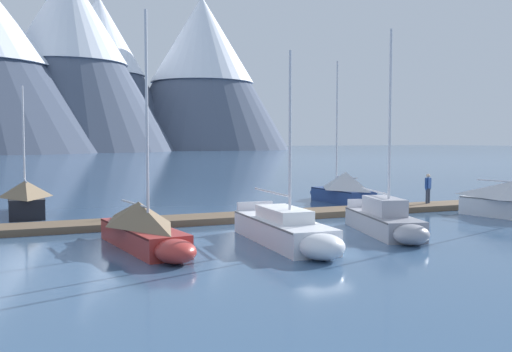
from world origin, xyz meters
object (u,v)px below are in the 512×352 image
at_px(sailboat_nearest_berth, 25,199).
at_px(sailboat_mid_dock_port, 287,230).
at_px(sailboat_second_berth, 144,227).
at_px(person_on_dock, 428,187).
at_px(sailboat_mid_dock_starboard, 386,220).
at_px(sailboat_far_berth, 342,188).

bearing_deg(sailboat_nearest_berth, sailboat_mid_dock_port, -59.71).
height_order(sailboat_nearest_berth, sailboat_mid_dock_port, sailboat_mid_dock_port).
relative_size(sailboat_second_berth, person_on_dock, 4.96).
relative_size(sailboat_mid_dock_port, person_on_dock, 4.35).
xyz_separation_m(sailboat_nearest_berth, sailboat_second_berth, (2.98, -11.78, -0.07)).
bearing_deg(sailboat_second_berth, sailboat_mid_dock_starboard, -9.13).
bearing_deg(sailboat_nearest_berth, sailboat_far_berth, -7.68).
relative_size(sailboat_nearest_berth, sailboat_far_berth, 0.76).
height_order(sailboat_nearest_berth, person_on_dock, sailboat_nearest_berth).
distance_m(sailboat_nearest_berth, sailboat_second_berth, 12.15).
bearing_deg(sailboat_mid_dock_starboard, person_on_dock, 36.46).
relative_size(sailboat_far_berth, person_on_dock, 5.26).
height_order(sailboat_second_berth, sailboat_far_berth, sailboat_far_berth).
xyz_separation_m(sailboat_second_berth, person_on_dock, (17.71, 4.32, 0.48)).
height_order(sailboat_mid_dock_starboard, person_on_dock, sailboat_mid_dock_starboard).
relative_size(sailboat_nearest_berth, sailboat_mid_dock_port, 0.92).
bearing_deg(sailboat_far_berth, sailboat_mid_dock_starboard, -117.21).
height_order(sailboat_second_berth, sailboat_mid_dock_port, sailboat_second_berth).
distance_m(sailboat_far_berth, person_on_dock, 5.54).
distance_m(sailboat_second_berth, sailboat_mid_dock_port, 5.21).
bearing_deg(sailboat_mid_dock_port, person_on_dock, 25.29).
distance_m(sailboat_second_berth, sailboat_far_berth, 17.94).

